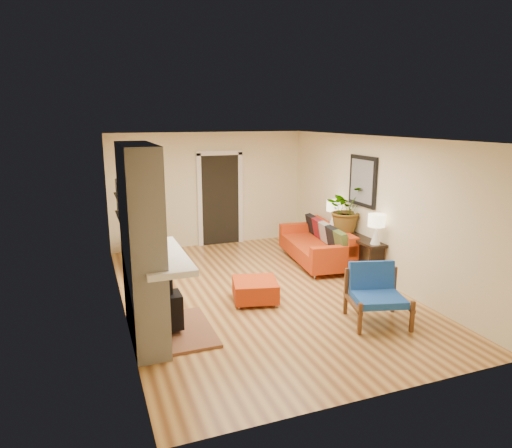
% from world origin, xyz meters
% --- Properties ---
extents(room_shell, '(6.50, 6.50, 6.50)m').
position_xyz_m(room_shell, '(0.60, 2.63, 1.24)').
color(room_shell, tan).
rests_on(room_shell, ground).
extents(fireplace, '(1.09, 1.68, 2.60)m').
position_xyz_m(fireplace, '(-2.00, -1.00, 1.24)').
color(fireplace, white).
rests_on(fireplace, ground).
extents(sofa, '(1.16, 2.21, 0.84)m').
position_xyz_m(sofa, '(1.73, 1.13, 0.37)').
color(sofa, silver).
rests_on(sofa, ground).
extents(ottoman, '(0.84, 0.84, 0.35)m').
position_xyz_m(ottoman, '(-0.22, -0.35, 0.20)').
color(ottoman, silver).
rests_on(ottoman, ground).
extents(blue_chair, '(0.97, 0.96, 0.83)m').
position_xyz_m(blue_chair, '(1.18, -1.61, 0.45)').
color(blue_chair, brown).
rests_on(blue_chair, ground).
extents(dining_table, '(0.99, 1.59, 0.84)m').
position_xyz_m(dining_table, '(-1.59, 2.21, 0.55)').
color(dining_table, brown).
rests_on(dining_table, ground).
extents(console_table, '(0.34, 1.85, 0.72)m').
position_xyz_m(console_table, '(2.07, 0.46, 0.58)').
color(console_table, black).
rests_on(console_table, ground).
extents(lamp_near, '(0.30, 0.30, 0.54)m').
position_xyz_m(lamp_near, '(2.07, -0.31, 1.06)').
color(lamp_near, white).
rests_on(lamp_near, console_table).
extents(lamp_far, '(0.30, 0.30, 0.54)m').
position_xyz_m(lamp_far, '(2.07, 1.16, 1.06)').
color(lamp_far, white).
rests_on(lamp_far, console_table).
extents(houseplant, '(0.96, 0.88, 0.92)m').
position_xyz_m(houseplant, '(2.06, 0.68, 1.18)').
color(houseplant, '#1E5919').
rests_on(houseplant, console_table).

